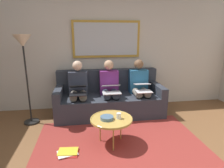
{
  "coord_description": "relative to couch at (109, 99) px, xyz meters",
  "views": [
    {
      "loc": [
        0.52,
        1.74,
        1.67
      ],
      "look_at": [
        0.0,
        -1.7,
        0.75
      ],
      "focal_mm": 30.73,
      "sensor_mm": 36.0,
      "label": 1
    }
  ],
  "objects": [
    {
      "name": "wall_rear",
      "position": [
        0.0,
        -0.48,
        0.99
      ],
      "size": [
        6.0,
        0.12,
        2.6
      ],
      "primitive_type": "cube",
      "color": "beige",
      "rests_on": "ground_plane"
    },
    {
      "name": "area_rug",
      "position": [
        0.0,
        1.27,
        -0.31
      ],
      "size": [
        2.6,
        1.8,
        0.01
      ],
      "primitive_type": "cube",
      "color": "maroon",
      "rests_on": "ground_plane"
    },
    {
      "name": "couch",
      "position": [
        0.0,
        0.0,
        0.0
      ],
      "size": [
        2.2,
        0.9,
        0.9
      ],
      "color": "#2D333D",
      "rests_on": "ground_plane"
    },
    {
      "name": "framed_mirror",
      "position": [
        0.0,
        -0.39,
        1.24
      ],
      "size": [
        1.47,
        0.05,
        0.79
      ],
      "color": "#B7892D"
    },
    {
      "name": "coffee_table",
      "position": [
        0.13,
        1.22,
        0.1
      ],
      "size": [
        0.64,
        0.64,
        0.43
      ],
      "color": "tan",
      "rests_on": "ground_plane"
    },
    {
      "name": "cup",
      "position": [
        0.02,
        1.24,
        0.16
      ],
      "size": [
        0.07,
        0.07,
        0.09
      ],
      "primitive_type": "cylinder",
      "color": "silver",
      "rests_on": "coffee_table"
    },
    {
      "name": "bowl",
      "position": [
        0.2,
        1.24,
        0.14
      ],
      "size": [
        0.2,
        0.2,
        0.05
      ],
      "primitive_type": "cylinder",
      "color": "slate",
      "rests_on": "coffee_table"
    },
    {
      "name": "person_left",
      "position": [
        -0.64,
        0.07,
        0.3
      ],
      "size": [
        0.38,
        0.58,
        1.14
      ],
      "color": "#235B84",
      "rests_on": "couch"
    },
    {
      "name": "laptop_white",
      "position": [
        -0.64,
        0.31,
        0.32
      ],
      "size": [
        0.31,
        0.36,
        0.15
      ],
      "color": "white"
    },
    {
      "name": "person_middle",
      "position": [
        0.0,
        0.07,
        0.3
      ],
      "size": [
        0.38,
        0.58,
        1.14
      ],
      "color": "#66236B",
      "rests_on": "couch"
    },
    {
      "name": "laptop_silver",
      "position": [
        0.0,
        0.31,
        0.31
      ],
      "size": [
        0.35,
        0.35,
        0.15
      ],
      "color": "silver"
    },
    {
      "name": "person_right",
      "position": [
        0.64,
        0.07,
        0.3
      ],
      "size": [
        0.38,
        0.58,
        1.14
      ],
      "color": "#2D3342",
      "rests_on": "couch"
    },
    {
      "name": "laptop_black",
      "position": [
        0.64,
        0.3,
        0.32
      ],
      "size": [
        0.31,
        0.38,
        0.17
      ],
      "color": "black"
    },
    {
      "name": "magazine_stack",
      "position": [
        0.79,
        1.39,
        -0.29
      ],
      "size": [
        0.32,
        0.27,
        0.03
      ],
      "color": "red",
      "rests_on": "ground_plane"
    },
    {
      "name": "standing_lamp",
      "position": [
        1.55,
        0.27,
        1.06
      ],
      "size": [
        0.32,
        0.32,
        1.66
      ],
      "color": "black",
      "rests_on": "ground_plane"
    }
  ]
}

